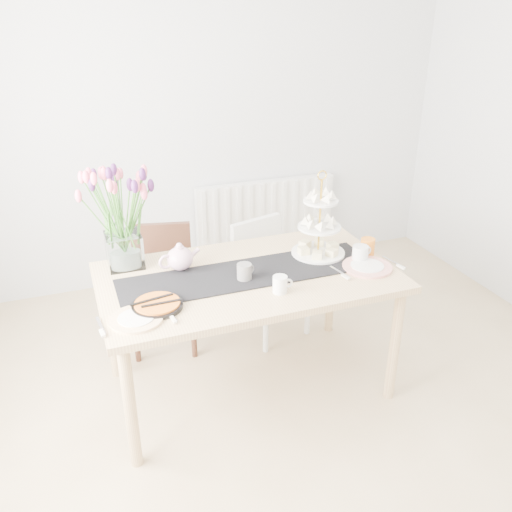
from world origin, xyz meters
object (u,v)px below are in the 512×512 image
object	(u,v)px
mug_white	(280,284)
radiator	(266,215)
plate_right	(367,267)
chair_white	(265,269)
tulip_vase	(119,201)
cake_stand	(319,234)
teapot	(180,258)
chair_brown	(163,277)
cream_jug	(360,254)
dining_table	(248,286)
plate_left	(136,319)
mug_orange	(368,247)
tart_tin	(157,305)
mug_grey	(244,272)

from	to	relation	value
mug_white	radiator	bearing A→B (deg)	75.16
plate_right	chair_white	bearing A→B (deg)	113.50
tulip_vase	cake_stand	world-z (taller)	tulip_vase
teapot	chair_brown	bearing A→B (deg)	82.23
cream_jug	plate_right	bearing A→B (deg)	-103.68
chair_brown	cake_stand	size ratio (longest dim) A/B	1.75
dining_table	plate_left	bearing A→B (deg)	-158.15
radiator	plate_left	size ratio (longest dim) A/B	4.78
radiator	cake_stand	bearing A→B (deg)	-99.24
teapot	mug_orange	world-z (taller)	teapot
radiator	dining_table	world-z (taller)	same
plate_right	cream_jug	bearing A→B (deg)	84.81
cake_stand	teapot	bearing A→B (deg)	174.15
teapot	tart_tin	distance (m)	0.41
tart_tin	mug_grey	world-z (taller)	mug_grey
dining_table	tulip_vase	xyz separation A→B (m)	(-0.61, 0.34, 0.46)
chair_brown	tart_tin	size ratio (longest dim) A/B	3.21
plate_right	dining_table	bearing A→B (deg)	166.07
radiator	mug_grey	distance (m)	1.78
mug_orange	tart_tin	bearing A→B (deg)	163.91
mug_white	plate_right	distance (m)	0.57
dining_table	plate_right	xyz separation A→B (m)	(0.65, -0.16, 0.08)
tart_tin	tulip_vase	bearing A→B (deg)	98.33
radiator	chair_brown	size ratio (longest dim) A/B	1.51
teapot	cream_jug	world-z (taller)	teapot
mug_grey	mug_orange	xyz separation A→B (m)	(0.78, 0.05, 0.00)
mug_grey	plate_left	bearing A→B (deg)	173.40
teapot	mug_grey	size ratio (longest dim) A/B	2.48
cake_stand	mug_white	bearing A→B (deg)	-138.64
plate_left	cake_stand	bearing A→B (deg)	17.46
plate_right	mug_grey	bearing A→B (deg)	171.43
tulip_vase	mug_white	size ratio (longest dim) A/B	7.78
dining_table	cream_jug	bearing A→B (deg)	-5.61
tulip_vase	plate_right	xyz separation A→B (m)	(1.25, -0.50, -0.38)
cake_stand	plate_left	xyz separation A→B (m)	(-1.11, -0.35, -0.12)
teapot	mug_grey	xyz separation A→B (m)	(0.29, -0.23, -0.03)
mug_orange	tulip_vase	bearing A→B (deg)	141.61
cream_jug	plate_left	bearing A→B (deg)	-179.97
mug_white	dining_table	bearing A→B (deg)	113.35
plate_left	plate_right	xyz separation A→B (m)	(1.29, 0.10, 0.00)
cream_jug	plate_right	world-z (taller)	cream_jug
chair_white	cake_stand	xyz separation A→B (m)	(0.14, -0.49, 0.43)
mug_grey	mug_white	world-z (taller)	mug_grey
chair_brown	chair_white	size ratio (longest dim) A/B	1.02
plate_right	teapot	bearing A→B (deg)	161.21
mug_grey	cream_jug	bearing A→B (deg)	-25.74
radiator	teapot	distance (m)	1.74
cake_stand	plate_left	bearing A→B (deg)	-162.54
teapot	mug_white	distance (m)	0.59
mug_white	mug_grey	bearing A→B (deg)	128.01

